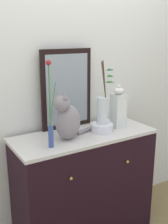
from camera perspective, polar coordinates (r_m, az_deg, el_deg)
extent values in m
cube|color=silver|center=(2.41, -3.87, 5.91)|extent=(4.40, 0.08, 2.60)
cube|color=black|center=(2.45, 0.00, -15.07)|extent=(1.13, 0.46, 0.91)
cube|color=beige|center=(2.24, 0.00, -4.74)|extent=(1.15, 0.47, 0.02)
sphere|color=#B79338|center=(2.02, -2.64, -13.31)|extent=(0.02, 0.02, 0.02)
sphere|color=#B79338|center=(2.28, 8.81, -9.93)|extent=(0.02, 0.02, 0.02)
cube|color=black|center=(2.31, -3.54, 4.60)|extent=(0.45, 0.03, 0.65)
cube|color=gray|center=(2.30, -3.37, 4.54)|extent=(0.38, 0.01, 0.57)
ellipsoid|color=gray|center=(2.09, -3.26, -2.09)|extent=(0.25, 0.21, 0.26)
sphere|color=gray|center=(2.01, -4.49, 1.65)|extent=(0.12, 0.12, 0.12)
cone|color=gray|center=(1.97, -3.88, 3.46)|extent=(0.04, 0.04, 0.05)
cone|color=gray|center=(2.02, -5.17, 3.71)|extent=(0.04, 0.04, 0.05)
cylinder|color=gray|center=(2.26, 0.05, -3.80)|extent=(0.16, 0.08, 0.03)
cylinder|color=#364D93|center=(1.98, -6.72, -4.98)|extent=(0.04, 0.04, 0.15)
cylinder|color=#3A7C3A|center=(1.89, -6.99, 3.10)|extent=(0.01, 0.01, 0.42)
sphere|color=maroon|center=(1.86, -7.23, 9.91)|extent=(0.04, 0.04, 0.04)
cylinder|color=#31803B|center=(1.91, -6.39, 1.55)|extent=(0.06, 0.01, 0.30)
cylinder|color=white|center=(2.28, 3.68, -3.18)|extent=(0.17, 0.17, 0.07)
cylinder|color=silver|center=(2.24, 3.74, 0.28)|extent=(0.09, 0.09, 0.22)
cylinder|color=brown|center=(2.18, 4.13, 5.41)|extent=(0.07, 0.01, 0.37)
ellipsoid|color=#338334|center=(2.14, 5.34, 5.98)|extent=(0.08, 0.07, 0.01)
ellipsoid|color=#337C3F|center=(2.13, 5.25, 7.16)|extent=(0.08, 0.05, 0.01)
ellipsoid|color=#307930|center=(2.14, 5.23, 8.47)|extent=(0.07, 0.04, 0.01)
cylinder|color=#542E2C|center=(2.18, 4.21, 5.52)|extent=(0.06, 0.02, 0.37)
ellipsoid|color=#367F3D|center=(2.15, 5.08, 6.14)|extent=(0.08, 0.07, 0.01)
ellipsoid|color=#3C7C38|center=(2.14, 5.23, 7.37)|extent=(0.06, 0.08, 0.01)
ellipsoid|color=#347944|center=(2.14, 5.29, 8.63)|extent=(0.04, 0.07, 0.01)
cube|color=white|center=(2.38, 6.93, 0.27)|extent=(0.10, 0.10, 0.28)
ellipsoid|color=silver|center=(2.34, 7.07, 4.27)|extent=(0.09, 0.09, 0.06)
sphere|color=white|center=(2.33, 7.10, 5.22)|extent=(0.02, 0.02, 0.02)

